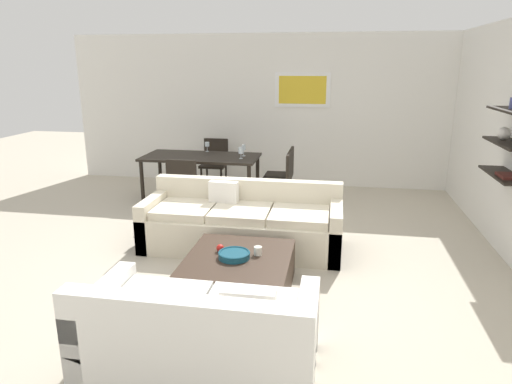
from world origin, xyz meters
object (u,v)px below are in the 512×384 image
object	(u,v)px
decorative_bowl	(234,255)
wine_glass_right_far	(244,148)
candle_jar	(258,251)
dining_table	(201,160)
dining_chair_right_far	(284,171)
sofa_beige	(242,224)
wine_glass_right_near	(241,151)
coffee_table	(238,275)
dining_chair_foot	(184,184)
loveseat_white	(201,337)
wine_glass_head	(207,145)
dining_chair_right_near	(281,177)
apple_on_coffee_table	(220,248)
dining_chair_head	(215,160)

from	to	relation	value
decorative_bowl	wine_glass_right_far	xyz separation A→B (m)	(-0.54, 3.11, 0.46)
candle_jar	dining_table	bearing A→B (deg)	116.34
dining_chair_right_far	sofa_beige	bearing A→B (deg)	-97.73
dining_table	dining_chair_right_far	size ratio (longest dim) A/B	2.10
wine_glass_right_far	wine_glass_right_near	world-z (taller)	wine_glass_right_far
coffee_table	wine_glass_right_far	size ratio (longest dim) A/B	6.03
decorative_bowl	sofa_beige	bearing A→B (deg)	97.95
decorative_bowl	wine_glass_right_far	world-z (taller)	wine_glass_right_far
decorative_bowl	wine_glass_right_far	bearing A→B (deg)	99.76
dining_chair_right_far	wine_glass_right_near	size ratio (longest dim) A/B	4.89
wine_glass_right_far	sofa_beige	bearing A→B (deg)	-79.15
coffee_table	decorative_bowl	size ratio (longest dim) A/B	3.56
dining_chair_foot	wine_glass_right_near	xyz separation A→B (m)	(0.68, 0.74, 0.37)
coffee_table	wine_glass_right_far	world-z (taller)	wine_glass_right_far
loveseat_white	wine_glass_head	xyz separation A→B (m)	(-1.24, 4.58, 0.57)
sofa_beige	wine_glass_right_near	size ratio (longest dim) A/B	13.16
decorative_bowl	dining_chair_right_near	world-z (taller)	dining_chair_right_near
coffee_table	decorative_bowl	world-z (taller)	decorative_bowl
dining_chair_right_far	wine_glass_head	size ratio (longest dim) A/B	5.48
apple_on_coffee_table	wine_glass_right_far	size ratio (longest dim) A/B	0.41
loveseat_white	coffee_table	world-z (taller)	loveseat_white
apple_on_coffee_table	dining_chair_head	world-z (taller)	dining_chair_head
coffee_table	wine_glass_right_far	xyz separation A→B (m)	(-0.57, 3.08, 0.69)
coffee_table	dining_chair_head	xyz separation A→B (m)	(-1.25, 3.82, 0.31)
loveseat_white	dining_chair_right_far	bearing A→B (deg)	88.83
dining_table	dining_chair_right_near	xyz separation A→B (m)	(1.33, -0.20, -0.17)
dining_table	coffee_table	bearing A→B (deg)	-67.16
wine_glass_right_near	dining_table	bearing A→B (deg)	170.91
dining_chair_foot	dining_chair_right_near	distance (m)	1.48
dining_chair_right_near	coffee_table	bearing A→B (deg)	-91.63
coffee_table	wine_glass_head	size ratio (longest dim) A/B	6.83
decorative_bowl	dining_chair_right_far	bearing A→B (deg)	88.02
apple_on_coffee_table	wine_glass_right_near	bearing A→B (deg)	97.51
dining_table	wine_glass_head	xyz separation A→B (m)	(0.00, 0.38, 0.19)
apple_on_coffee_table	wine_glass_right_near	distance (m)	2.83
sofa_beige	decorative_bowl	distance (m)	1.19
sofa_beige	apple_on_coffee_table	distance (m)	1.06
candle_jar	dining_chair_head	distance (m)	4.00
coffee_table	apple_on_coffee_table	xyz separation A→B (m)	(-0.20, 0.09, 0.23)
apple_on_coffee_table	dining_chair_foot	distance (m)	2.28
loveseat_white	decorative_bowl	distance (m)	1.20
decorative_bowl	dining_chair_head	distance (m)	4.04
loveseat_white	dining_chair_head	distance (m)	5.20
wine_glass_right_far	wine_glass_head	distance (m)	0.74
dining_table	wine_glass_right_far	size ratio (longest dim) A/B	10.12
dining_table	dining_chair_head	distance (m)	0.87
coffee_table	dining_chair_foot	world-z (taller)	dining_chair_foot
dining_chair_right_near	wine_glass_right_far	bearing A→B (deg)	154.51
wine_glass_right_far	dining_chair_head	bearing A→B (deg)	132.75
dining_table	dining_chair_right_far	distance (m)	1.35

